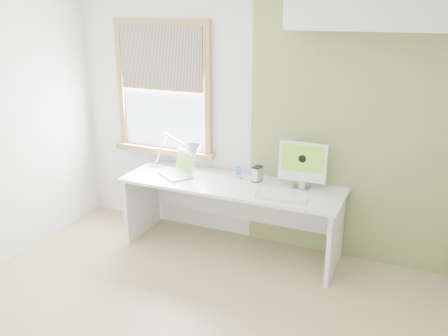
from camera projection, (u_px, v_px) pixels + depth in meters
The scene contains 12 objects.
room at pixel (163, 172), 3.33m from camera, with size 4.04×3.54×2.64m.
accent_wall at pixel (353, 129), 4.46m from camera, with size 2.00×0.02×2.60m, color #909B54.
soffit at pixel (386, 4), 3.88m from camera, with size 1.60×0.40×0.42m, color white.
window at pixel (163, 89), 5.12m from camera, with size 1.20×0.14×1.42m.
desk at pixel (233, 199), 4.85m from camera, with size 2.20×0.70×0.73m.
desk_lamp at pixel (186, 152), 5.04m from camera, with size 0.67×0.27×0.38m.
laptop at pixel (179, 169), 4.95m from camera, with size 0.43×0.41×0.24m.
phone_dock at pixel (239, 174), 4.86m from camera, with size 0.09×0.09×0.14m.
external_drive at pixel (257, 174), 4.77m from camera, with size 0.09×0.13×0.15m.
imac at pixel (303, 163), 4.54m from camera, with size 0.46×0.15×0.45m.
keyboard at pixel (281, 198), 4.34m from camera, with size 0.47×0.16×0.02m.
mouse at pixel (256, 192), 4.47m from camera, with size 0.06×0.09×0.03m, color white.
Camera 1 is at (1.65, -2.71, 2.39)m, focal length 38.67 mm.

